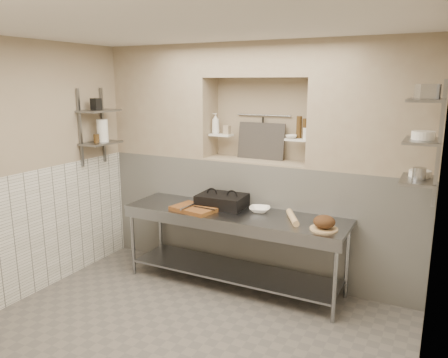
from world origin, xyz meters
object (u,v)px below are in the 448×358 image
Objects in this scene: bread_loaf at (324,222)px; bowl_alcove at (291,137)px; panini_press at (222,201)px; jug_left at (102,131)px; mixing_bowl at (260,209)px; prep_table at (233,234)px; cutting_board at (195,209)px; rolling_pin at (292,218)px; bottle_soap at (216,123)px.

bread_loaf is 1.15m from bowl_alcove.
panini_press is 1.77m from jug_left.
jug_left is (-2.86, 0.02, 0.77)m from bread_loaf.
jug_left reaches higher than mixing_bowl.
prep_table is 9.27× the size of jug_left.
bowl_alcove is at bearing 36.42° from cutting_board.
panini_press is 1.14× the size of cutting_board.
panini_press is 2.04× the size of jug_left.
mixing_bowl is 1.08× the size of bread_loaf.
rolling_pin is (0.43, -0.13, 0.00)m from mixing_bowl.
cutting_board is 1.12× the size of rolling_pin.
panini_press is 1.01m from bottle_soap.
bottle_soap is 1.97× the size of bowl_alcove.
cutting_board is 2.28× the size of bread_loaf.
bowl_alcove is 0.47× the size of jug_left.
cutting_board is 1.96× the size of bottle_soap.
bowl_alcove reaches higher than bread_loaf.
bottle_soap is at bearing 123.18° from panini_press.
bowl_alcove is at bearing 15.58° from jug_left.
bowl_alcove is (0.48, 0.54, 1.09)m from prep_table.
bread_loaf is at bearing -19.89° from rolling_pin.
jug_left reaches higher than bread_loaf.
panini_press is 2.40× the size of mixing_bowl.
panini_press is 0.92m from rolling_pin.
bottle_soap is at bearing 97.70° from cutting_board.
rolling_pin is at bearing 7.95° from cutting_board.
panini_press reaches higher than rolling_pin.
panini_press is at bearing -150.45° from bowl_alcove.
prep_table is at bearing 3.02° from jug_left.
bowl_alcove is at bearing -1.58° from bottle_soap.
jug_left reaches higher than bowl_alcove.
jug_left is at bearing -152.44° from bottle_soap.
bowl_alcove reaches higher than panini_press.
rolling_pin is 2.61m from jug_left.
prep_table is 1.43m from bottle_soap.
jug_left is (-1.26, -0.66, -0.09)m from bottle_soap.
bowl_alcove is at bearing 112.75° from rolling_pin.
bowl_alcove reaches higher than cutting_board.
mixing_bowl is (0.69, 0.29, 0.01)m from cutting_board.
cutting_board reaches higher than prep_table.
bowl_alcove is at bearing 132.28° from bread_loaf.
bowl_alcove is at bearing 26.66° from panini_press.
mixing_bowl is 2.22m from jug_left.
prep_table is 10.14× the size of bottle_soap.
prep_table is 0.75m from rolling_pin.
bottle_soap is (-0.09, 0.70, 0.92)m from cutting_board.
bottle_soap is (-0.31, 0.42, 0.87)m from panini_press.
prep_table is 0.53m from cutting_board.
mixing_bowl is 0.53× the size of rolling_pin.
mixing_bowl is 1.83× the size of bowl_alcove.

